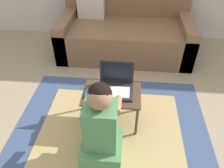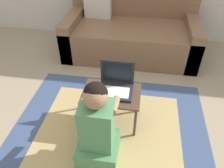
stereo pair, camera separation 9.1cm
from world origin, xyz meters
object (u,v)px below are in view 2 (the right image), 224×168
object	(u,v)px
computer_mouse	(88,92)
person_seated	(98,130)
couch	(131,32)
laptop	(116,86)
laptop_desk	(111,97)

from	to	relation	value
computer_mouse	person_seated	distance (m)	0.39
couch	person_seated	distance (m)	1.78
laptop	person_seated	world-z (taller)	person_seated
laptop	computer_mouse	distance (m)	0.25
couch	laptop_desk	distance (m)	1.38
computer_mouse	laptop_desk	bearing A→B (deg)	12.49
couch	laptop_desk	world-z (taller)	couch
laptop	computer_mouse	xyz separation A→B (m)	(-0.23, -0.09, -0.02)
couch	laptop_desk	bearing A→B (deg)	-92.04
computer_mouse	person_seated	xyz separation A→B (m)	(0.16, -0.35, -0.04)
person_seated	computer_mouse	bearing A→B (deg)	114.31
laptop_desk	laptop	size ratio (longest dim) A/B	1.69
laptop	couch	bearing A→B (deg)	89.24
couch	computer_mouse	bearing A→B (deg)	-99.93
laptop_desk	person_seated	size ratio (longest dim) A/B	0.66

